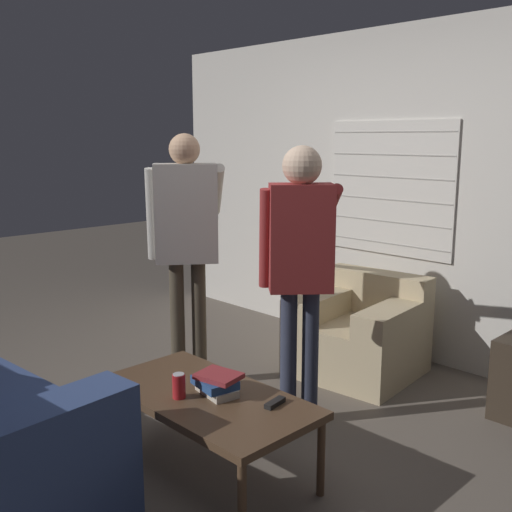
# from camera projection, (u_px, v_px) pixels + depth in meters

# --- Properties ---
(ground_plane) EXTENTS (16.00, 16.00, 0.00)m
(ground_plane) POSITION_uv_depth(u_px,v_px,m) (211.00, 438.00, 3.47)
(ground_plane) COLOR #665B51
(wall_back) EXTENTS (5.20, 0.08, 2.55)m
(wall_back) POSITION_uv_depth(u_px,v_px,m) (408.00, 195.00, 4.63)
(wall_back) COLOR silver
(wall_back) RESTS_ON ground_plane
(armchair_beige) EXTENTS (0.90, 0.87, 0.71)m
(armchair_beige) POSITION_uv_depth(u_px,v_px,m) (360.00, 333.00, 4.41)
(armchair_beige) COLOR #C6B289
(armchair_beige) RESTS_ON ground_plane
(coffee_table) EXTENTS (1.16, 0.60, 0.43)m
(coffee_table) POSITION_uv_depth(u_px,v_px,m) (206.00, 401.00, 3.04)
(coffee_table) COLOR brown
(coffee_table) RESTS_ON ground_plane
(person_left_standing) EXTENTS (0.53, 0.77, 1.74)m
(person_left_standing) POSITION_uv_depth(u_px,v_px,m) (186.00, 229.00, 4.04)
(person_left_standing) COLOR #4C4233
(person_left_standing) RESTS_ON ground_plane
(person_right_standing) EXTENTS (0.49, 0.74, 1.67)m
(person_right_standing) POSITION_uv_depth(u_px,v_px,m) (301.00, 252.00, 3.48)
(person_right_standing) COLOR #33384C
(person_right_standing) RESTS_ON ground_plane
(book_stack) EXTENTS (0.26, 0.22, 0.11)m
(book_stack) POSITION_uv_depth(u_px,v_px,m) (217.00, 383.00, 3.03)
(book_stack) COLOR beige
(book_stack) RESTS_ON coffee_table
(soda_can) EXTENTS (0.07, 0.07, 0.13)m
(soda_can) POSITION_uv_depth(u_px,v_px,m) (179.00, 386.00, 2.98)
(soda_can) COLOR red
(soda_can) RESTS_ON coffee_table
(spare_remote) EXTENTS (0.06, 0.13, 0.02)m
(spare_remote) POSITION_uv_depth(u_px,v_px,m) (275.00, 403.00, 2.90)
(spare_remote) COLOR black
(spare_remote) RESTS_ON coffee_table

